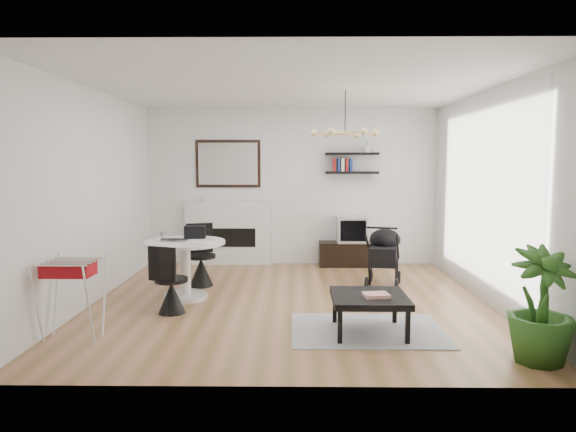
{
  "coord_description": "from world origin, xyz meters",
  "views": [
    {
      "loc": [
        0.04,
        -6.41,
        1.78
      ],
      "look_at": [
        -0.04,
        0.4,
        1.06
      ],
      "focal_mm": 32.0,
      "sensor_mm": 36.0,
      "label": 1
    }
  ],
  "objects_px": {
    "crt_tv": "(352,229)",
    "potted_plant": "(541,305)",
    "dining_table": "(185,261)",
    "stroller": "(384,259)",
    "coffee_table": "(369,299)",
    "drying_rack": "(72,298)",
    "tv_console": "(351,254)",
    "fireplace": "(228,225)"
  },
  "relations": [
    {
      "from": "dining_table",
      "to": "drying_rack",
      "type": "height_order",
      "value": "drying_rack"
    },
    {
      "from": "fireplace",
      "to": "coffee_table",
      "type": "xyz_separation_m",
      "value": [
        1.92,
        -3.63,
        -0.32
      ]
    },
    {
      "from": "drying_rack",
      "to": "potted_plant",
      "type": "bearing_deg",
      "value": -6.09
    },
    {
      "from": "fireplace",
      "to": "crt_tv",
      "type": "xyz_separation_m",
      "value": [
        2.13,
        -0.13,
        -0.05
      ]
    },
    {
      "from": "tv_console",
      "to": "coffee_table",
      "type": "height_order",
      "value": "tv_console"
    },
    {
      "from": "drying_rack",
      "to": "stroller",
      "type": "relative_size",
      "value": 0.89
    },
    {
      "from": "stroller",
      "to": "fireplace",
      "type": "bearing_deg",
      "value": 162.74
    },
    {
      "from": "coffee_table",
      "to": "potted_plant",
      "type": "bearing_deg",
      "value": -28.6
    },
    {
      "from": "crt_tv",
      "to": "potted_plant",
      "type": "height_order",
      "value": "potted_plant"
    },
    {
      "from": "crt_tv",
      "to": "dining_table",
      "type": "bearing_deg",
      "value": -138.11
    },
    {
      "from": "fireplace",
      "to": "drying_rack",
      "type": "distance_m",
      "value": 4.02
    },
    {
      "from": "fireplace",
      "to": "drying_rack",
      "type": "xyz_separation_m",
      "value": [
        -1.08,
        -3.86,
        -0.26
      ]
    },
    {
      "from": "tv_console",
      "to": "coffee_table",
      "type": "relative_size",
      "value": 1.42
    },
    {
      "from": "dining_table",
      "to": "coffee_table",
      "type": "distance_m",
      "value": 2.58
    },
    {
      "from": "crt_tv",
      "to": "potted_plant",
      "type": "relative_size",
      "value": 0.49
    },
    {
      "from": "fireplace",
      "to": "dining_table",
      "type": "distance_m",
      "value": 2.31
    },
    {
      "from": "drying_rack",
      "to": "potted_plant",
      "type": "xyz_separation_m",
      "value": [
        4.4,
        -0.53,
        0.09
      ]
    },
    {
      "from": "fireplace",
      "to": "stroller",
      "type": "relative_size",
      "value": 2.36
    },
    {
      "from": "tv_console",
      "to": "coffee_table",
      "type": "distance_m",
      "value": 3.51
    },
    {
      "from": "tv_console",
      "to": "dining_table",
      "type": "relative_size",
      "value": 1.06
    },
    {
      "from": "fireplace",
      "to": "potted_plant",
      "type": "xyz_separation_m",
      "value": [
        3.32,
        -4.39,
        -0.17
      ]
    },
    {
      "from": "fireplace",
      "to": "crt_tv",
      "type": "relative_size",
      "value": 4.27
    },
    {
      "from": "drying_rack",
      "to": "potted_plant",
      "type": "distance_m",
      "value": 4.43
    },
    {
      "from": "tv_console",
      "to": "crt_tv",
      "type": "xyz_separation_m",
      "value": [
        0.0,
        -0.0,
        0.43
      ]
    },
    {
      "from": "fireplace",
      "to": "dining_table",
      "type": "xyz_separation_m",
      "value": [
        -0.27,
        -2.29,
        -0.18
      ]
    },
    {
      "from": "crt_tv",
      "to": "stroller",
      "type": "bearing_deg",
      "value": -77.58
    },
    {
      "from": "stroller",
      "to": "coffee_table",
      "type": "relative_size",
      "value": 1.18
    },
    {
      "from": "fireplace",
      "to": "crt_tv",
      "type": "height_order",
      "value": "fireplace"
    },
    {
      "from": "stroller",
      "to": "coffee_table",
      "type": "xyz_separation_m",
      "value": [
        -0.52,
        -2.1,
        -0.03
      ]
    },
    {
      "from": "drying_rack",
      "to": "tv_console",
      "type": "bearing_deg",
      "value": 50.17
    },
    {
      "from": "drying_rack",
      "to": "fireplace",
      "type": "bearing_deg",
      "value": 75.2
    },
    {
      "from": "fireplace",
      "to": "drying_rack",
      "type": "relative_size",
      "value": 2.65
    },
    {
      "from": "dining_table",
      "to": "stroller",
      "type": "height_order",
      "value": "stroller"
    },
    {
      "from": "dining_table",
      "to": "potted_plant",
      "type": "distance_m",
      "value": 4.17
    },
    {
      "from": "drying_rack",
      "to": "coffee_table",
      "type": "bearing_deg",
      "value": 5.22
    },
    {
      "from": "drying_rack",
      "to": "potted_plant",
      "type": "relative_size",
      "value": 0.79
    },
    {
      "from": "drying_rack",
      "to": "coffee_table",
      "type": "xyz_separation_m",
      "value": [
        3.0,
        0.23,
        -0.07
      ]
    },
    {
      "from": "dining_table",
      "to": "potted_plant",
      "type": "height_order",
      "value": "potted_plant"
    },
    {
      "from": "tv_console",
      "to": "fireplace",
      "type": "bearing_deg",
      "value": 176.6
    },
    {
      "from": "tv_console",
      "to": "dining_table",
      "type": "bearing_deg",
      "value": -138.01
    },
    {
      "from": "tv_console",
      "to": "drying_rack",
      "type": "relative_size",
      "value": 1.35
    },
    {
      "from": "crt_tv",
      "to": "stroller",
      "type": "xyz_separation_m",
      "value": [
        0.31,
        -1.4,
        -0.24
      ]
    }
  ]
}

